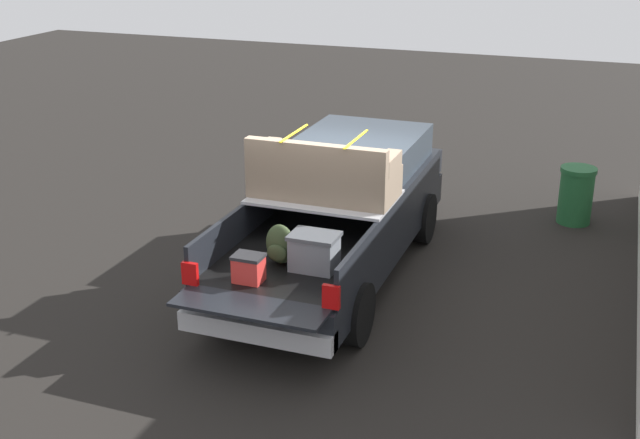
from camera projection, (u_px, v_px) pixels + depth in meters
name	position (u px, v px, depth m)	size (l,w,h in m)	color
ground_plane	(334.00, 276.00, 11.90)	(40.00, 40.00, 0.00)	black
pickup_truck	(343.00, 207.00, 11.87)	(6.05, 2.06, 2.23)	black
trash_can	(576.00, 195.00, 13.74)	(0.60, 0.60, 0.98)	#1E592D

